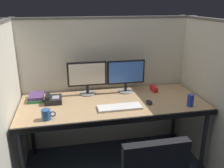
% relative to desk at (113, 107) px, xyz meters
% --- Properties ---
extents(cubicle_partition_rear, '(2.21, 0.06, 1.57)m').
position_rel_desk_xyz_m(cubicle_partition_rear, '(0.00, 0.46, 0.10)').
color(cubicle_partition_rear, beige).
rests_on(cubicle_partition_rear, ground).
extents(cubicle_partition_left, '(0.06, 1.41, 1.57)m').
position_rel_desk_xyz_m(cubicle_partition_left, '(-0.99, -0.09, 0.10)').
color(cubicle_partition_left, beige).
rests_on(cubicle_partition_left, ground).
extents(cubicle_partition_right, '(0.06, 1.41, 1.57)m').
position_rel_desk_xyz_m(cubicle_partition_right, '(0.99, -0.09, 0.10)').
color(cubicle_partition_right, beige).
rests_on(cubicle_partition_right, ground).
extents(desk, '(1.90, 0.80, 0.74)m').
position_rel_desk_xyz_m(desk, '(0.00, 0.00, 0.00)').
color(desk, tan).
rests_on(desk, ground).
extents(monitor_left, '(0.43, 0.17, 0.37)m').
position_rel_desk_xyz_m(monitor_left, '(-0.23, 0.29, 0.27)').
color(monitor_left, gray).
rests_on(monitor_left, desk).
extents(monitor_right, '(0.43, 0.17, 0.37)m').
position_rel_desk_xyz_m(monitor_right, '(0.20, 0.27, 0.27)').
color(monitor_right, gray).
rests_on(monitor_right, desk).
extents(keyboard_main, '(0.43, 0.15, 0.02)m').
position_rel_desk_xyz_m(keyboard_main, '(0.03, -0.16, 0.06)').
color(keyboard_main, silver).
rests_on(keyboard_main, desk).
extents(computer_mouse, '(0.06, 0.10, 0.04)m').
position_rel_desk_xyz_m(computer_mouse, '(0.35, -0.11, 0.07)').
color(computer_mouse, black).
rests_on(computer_mouse, desk).
extents(book_stack, '(0.16, 0.22, 0.06)m').
position_rel_desk_xyz_m(book_stack, '(-0.79, 0.23, 0.08)').
color(book_stack, '#26723F').
rests_on(book_stack, desk).
extents(red_stapler, '(0.04, 0.15, 0.06)m').
position_rel_desk_xyz_m(red_stapler, '(0.53, 0.23, 0.08)').
color(red_stapler, red).
rests_on(red_stapler, desk).
extents(soda_can, '(0.07, 0.07, 0.12)m').
position_rel_desk_xyz_m(soda_can, '(0.73, -0.24, 0.11)').
color(soda_can, '#263FB2').
rests_on(soda_can, desk).
extents(coffee_mug, '(0.13, 0.08, 0.09)m').
position_rel_desk_xyz_m(coffee_mug, '(-0.65, -0.25, 0.10)').
color(coffee_mug, '#264C8C').
rests_on(coffee_mug, desk).
extents(desk_phone, '(0.17, 0.19, 0.09)m').
position_rel_desk_xyz_m(desk_phone, '(-0.61, 0.13, 0.08)').
color(desk_phone, black).
rests_on(desk_phone, desk).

